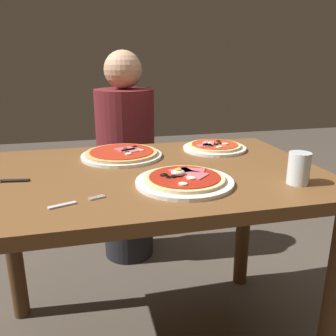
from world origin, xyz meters
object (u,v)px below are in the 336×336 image
(pizza_across_right, at_px, (214,147))
(knife, at_px, (2,181))
(dining_table, at_px, (149,203))
(fork, at_px, (73,203))
(pizza_across_left, at_px, (122,154))
(water_glass_near, at_px, (299,170))
(pizza_foreground, at_px, (184,180))
(diner_person, at_px, (126,165))

(pizza_across_right, distance_m, knife, 0.83)
(dining_table, distance_m, knife, 0.49)
(knife, bearing_deg, fork, -46.88)
(pizza_across_left, bearing_deg, knife, -153.00)
(pizza_across_left, relative_size, fork, 2.07)
(water_glass_near, height_order, fork, water_glass_near)
(pizza_foreground, xyz_separation_m, pizza_across_left, (-0.15, 0.36, -0.00))
(dining_table, xyz_separation_m, diner_person, (0.01, 0.77, -0.08))
(pizza_across_left, bearing_deg, water_glass_near, -41.36)
(pizza_across_left, bearing_deg, fork, -112.54)
(diner_person, bearing_deg, dining_table, 89.01)
(pizza_across_right, height_order, water_glass_near, water_glass_near)
(pizza_foreground, distance_m, water_glass_near, 0.35)
(fork, bearing_deg, pizza_across_right, 38.79)
(fork, bearing_deg, water_glass_near, 0.12)
(pizza_across_left, xyz_separation_m, diner_person, (0.08, 0.57, -0.21))
(water_glass_near, bearing_deg, fork, -179.88)
(pizza_foreground, bearing_deg, diner_person, 94.39)
(dining_table, height_order, diner_person, diner_person)
(pizza_foreground, distance_m, fork, 0.35)
(pizza_across_right, bearing_deg, dining_table, -145.33)
(pizza_across_right, height_order, diner_person, diner_person)
(dining_table, xyz_separation_m, fork, (-0.25, -0.24, 0.13))
(pizza_foreground, bearing_deg, dining_table, 118.35)
(water_glass_near, height_order, knife, water_glass_near)
(fork, bearing_deg, pizza_across_left, 67.46)
(pizza_foreground, distance_m, diner_person, 0.95)
(water_glass_near, bearing_deg, dining_table, 150.88)
(pizza_across_left, height_order, fork, pizza_across_left)
(pizza_across_right, distance_m, diner_person, 0.66)
(water_glass_near, relative_size, diner_person, 0.08)
(pizza_foreground, xyz_separation_m, fork, (-0.34, -0.08, -0.01))
(knife, xyz_separation_m, diner_person, (0.48, 0.77, -0.21))
(fork, distance_m, knife, 0.32)
(pizza_foreground, relative_size, water_glass_near, 3.08)
(dining_table, height_order, fork, fork)
(dining_table, relative_size, pizza_across_left, 3.82)
(knife, bearing_deg, diner_person, 57.95)
(pizza_across_left, height_order, pizza_across_right, same)
(dining_table, xyz_separation_m, pizza_across_right, (0.33, 0.23, 0.13))
(water_glass_near, xyz_separation_m, diner_person, (-0.41, 1.01, -0.25))
(diner_person, bearing_deg, water_glass_near, 112.35)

